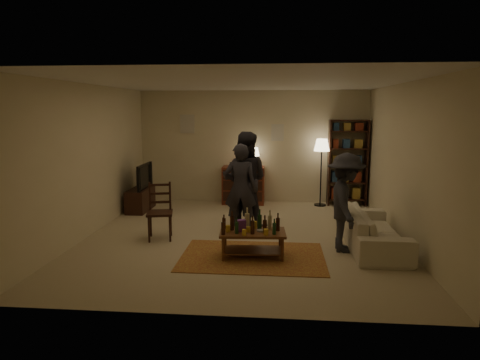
# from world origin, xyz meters

# --- Properties ---
(floor) EXTENTS (6.00, 6.00, 0.00)m
(floor) POSITION_xyz_m (0.00, 0.00, 0.00)
(floor) COLOR #C6B793
(floor) RESTS_ON ground
(room_shell) EXTENTS (6.00, 6.00, 6.00)m
(room_shell) POSITION_xyz_m (-0.65, 2.98, 1.81)
(room_shell) COLOR beige
(room_shell) RESTS_ON ground
(rug) EXTENTS (2.20, 1.50, 0.01)m
(rug) POSITION_xyz_m (0.25, -1.06, 0.01)
(rug) COLOR maroon
(rug) RESTS_ON ground
(coffee_table) EXTENTS (1.03, 0.61, 0.75)m
(coffee_table) POSITION_xyz_m (0.24, -1.05, 0.38)
(coffee_table) COLOR brown
(coffee_table) RESTS_ON ground
(dining_chair) EXTENTS (0.52, 0.52, 1.01)m
(dining_chair) POSITION_xyz_m (-1.43, -0.22, 0.53)
(dining_chair) COLOR black
(dining_chair) RESTS_ON ground
(tv_stand) EXTENTS (0.40, 1.00, 1.06)m
(tv_stand) POSITION_xyz_m (-2.44, 1.80, 0.38)
(tv_stand) COLOR black
(tv_stand) RESTS_ON ground
(dresser) EXTENTS (1.00, 0.50, 1.36)m
(dresser) POSITION_xyz_m (-0.19, 2.71, 0.48)
(dresser) COLOR maroon
(dresser) RESTS_ON ground
(bookshelf) EXTENTS (0.90, 0.34, 2.02)m
(bookshelf) POSITION_xyz_m (2.25, 2.78, 1.03)
(bookshelf) COLOR black
(bookshelf) RESTS_ON ground
(floor_lamp) EXTENTS (0.36, 0.36, 1.58)m
(floor_lamp) POSITION_xyz_m (1.63, 2.65, 1.33)
(floor_lamp) COLOR black
(floor_lamp) RESTS_ON ground
(sofa) EXTENTS (0.81, 2.08, 0.61)m
(sofa) POSITION_xyz_m (2.20, -0.40, 0.30)
(sofa) COLOR beige
(sofa) RESTS_ON ground
(person_left) EXTENTS (0.61, 0.41, 1.65)m
(person_left) POSITION_xyz_m (-0.06, 0.30, 0.82)
(person_left) COLOR #24232A
(person_left) RESTS_ON ground
(person_right) EXTENTS (0.97, 0.80, 1.84)m
(person_right) POSITION_xyz_m (-0.00, 0.62, 0.92)
(person_right) COLOR #242229
(person_right) RESTS_ON ground
(person_by_sofa) EXTENTS (0.62, 1.04, 1.58)m
(person_by_sofa) POSITION_xyz_m (1.70, -0.62, 0.79)
(person_by_sofa) COLOR #2A2B32
(person_by_sofa) RESTS_ON ground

